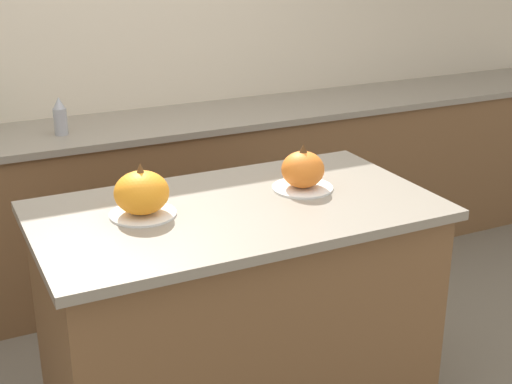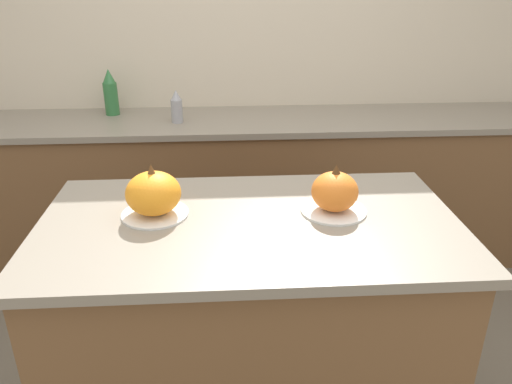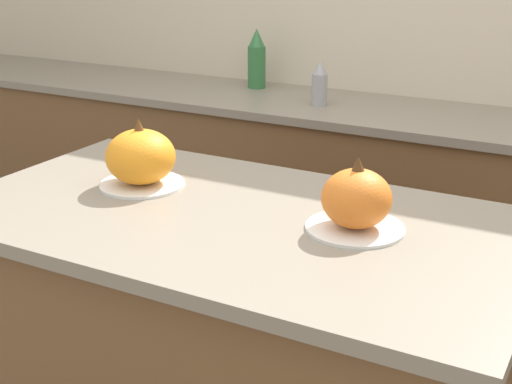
# 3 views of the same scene
# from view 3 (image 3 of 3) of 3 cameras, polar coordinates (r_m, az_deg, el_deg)

# --- Properties ---
(wall_back) EXTENTS (8.00, 0.06, 2.50)m
(wall_back) POSITION_cam_3_polar(r_m,az_deg,el_deg) (3.22, 13.89, 13.06)
(wall_back) COLOR beige
(wall_back) RESTS_ON ground_plane
(kitchen_island) EXTENTS (1.43, 0.79, 0.95)m
(kitchen_island) POSITION_cam_3_polar(r_m,az_deg,el_deg) (1.97, -1.74, -14.72)
(kitchen_island) COLOR brown
(kitchen_island) RESTS_ON ground_plane
(back_counter) EXTENTS (6.00, 0.60, 0.93)m
(back_counter) POSITION_cam_3_polar(r_m,az_deg,el_deg) (3.09, 11.07, -2.05)
(back_counter) COLOR brown
(back_counter) RESTS_ON ground_plane
(pumpkin_cake_left) EXTENTS (0.23, 0.23, 0.19)m
(pumpkin_cake_left) POSITION_cam_3_polar(r_m,az_deg,el_deg) (1.95, -9.21, 2.66)
(pumpkin_cake_left) COLOR white
(pumpkin_cake_left) RESTS_ON kitchen_island
(pumpkin_cake_right) EXTENTS (0.23, 0.23, 0.18)m
(pumpkin_cake_right) POSITION_cam_3_polar(r_m,az_deg,el_deg) (1.65, 8.03, -0.74)
(pumpkin_cake_right) COLOR white
(pumpkin_cake_right) RESTS_ON kitchen_island
(bottle_tall) EXTENTS (0.08, 0.08, 0.27)m
(bottle_tall) POSITION_cam_3_polar(r_m,az_deg,el_deg) (3.35, 0.05, 10.54)
(bottle_tall) COLOR #2D6B38
(bottle_tall) RESTS_ON back_counter
(bottle_short) EXTENTS (0.07, 0.07, 0.19)m
(bottle_short) POSITION_cam_3_polar(r_m,az_deg,el_deg) (3.01, 5.11, 8.60)
(bottle_short) COLOR #99999E
(bottle_short) RESTS_ON back_counter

